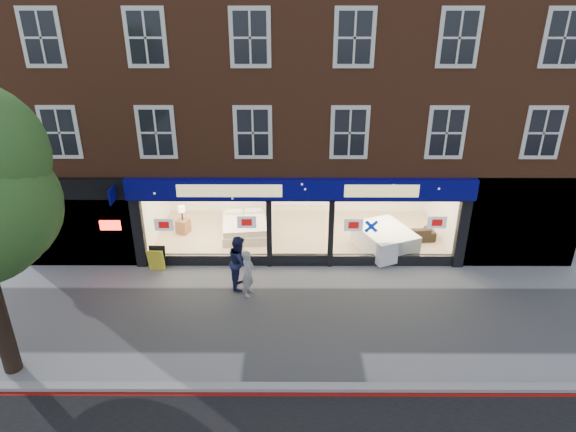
{
  "coord_description": "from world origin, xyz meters",
  "views": [
    {
      "loc": [
        -0.36,
        -12.49,
        9.25
      ],
      "look_at": [
        -0.41,
        2.5,
        2.17
      ],
      "focal_mm": 32.0,
      "sensor_mm": 36.0,
      "label": 1
    }
  ],
  "objects_px": {
    "mattress_stack": "(385,240)",
    "a_board": "(157,259)",
    "sofa": "(409,233)",
    "pedestrian_grey": "(248,273)",
    "pedestrian_blue": "(240,262)",
    "display_bed": "(245,225)"
  },
  "relations": [
    {
      "from": "pedestrian_blue",
      "to": "sofa",
      "type": "bearing_deg",
      "value": -65.68
    },
    {
      "from": "display_bed",
      "to": "mattress_stack",
      "type": "xyz_separation_m",
      "value": [
        5.2,
        -1.31,
        0.08
      ]
    },
    {
      "from": "a_board",
      "to": "mattress_stack",
      "type": "bearing_deg",
      "value": 10.58
    },
    {
      "from": "a_board",
      "to": "display_bed",
      "type": "bearing_deg",
      "value": 44.36
    },
    {
      "from": "a_board",
      "to": "pedestrian_grey",
      "type": "height_order",
      "value": "pedestrian_grey"
    },
    {
      "from": "mattress_stack",
      "to": "sofa",
      "type": "bearing_deg",
      "value": 36.14
    },
    {
      "from": "sofa",
      "to": "pedestrian_blue",
      "type": "height_order",
      "value": "pedestrian_blue"
    },
    {
      "from": "pedestrian_grey",
      "to": "a_board",
      "type": "bearing_deg",
      "value": 81.47
    },
    {
      "from": "mattress_stack",
      "to": "a_board",
      "type": "distance_m",
      "value": 8.11
    },
    {
      "from": "a_board",
      "to": "sofa",
      "type": "bearing_deg",
      "value": 14.28
    },
    {
      "from": "display_bed",
      "to": "mattress_stack",
      "type": "relative_size",
      "value": 0.89
    },
    {
      "from": "sofa",
      "to": "pedestrian_grey",
      "type": "xyz_separation_m",
      "value": [
        -5.82,
        -3.54,
        0.41
      ]
    },
    {
      "from": "a_board",
      "to": "pedestrian_blue",
      "type": "relative_size",
      "value": 0.48
    },
    {
      "from": "sofa",
      "to": "pedestrian_grey",
      "type": "distance_m",
      "value": 6.83
    },
    {
      "from": "display_bed",
      "to": "mattress_stack",
      "type": "height_order",
      "value": "display_bed"
    },
    {
      "from": "sofa",
      "to": "pedestrian_blue",
      "type": "bearing_deg",
      "value": 18.92
    },
    {
      "from": "display_bed",
      "to": "pedestrian_blue",
      "type": "bearing_deg",
      "value": -94.07
    },
    {
      "from": "pedestrian_grey",
      "to": "mattress_stack",
      "type": "bearing_deg",
      "value": -44.34
    },
    {
      "from": "display_bed",
      "to": "sofa",
      "type": "distance_m",
      "value": 6.3
    },
    {
      "from": "display_bed",
      "to": "mattress_stack",
      "type": "bearing_deg",
      "value": -20.52
    },
    {
      "from": "a_board",
      "to": "pedestrian_blue",
      "type": "height_order",
      "value": "pedestrian_blue"
    },
    {
      "from": "display_bed",
      "to": "a_board",
      "type": "xyz_separation_m",
      "value": [
        -2.8,
        -2.61,
        -0.0
      ]
    }
  ]
}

